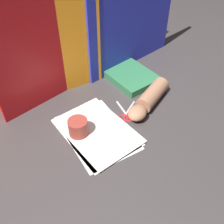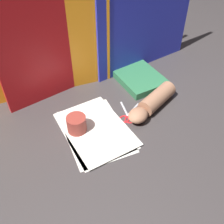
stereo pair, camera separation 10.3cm
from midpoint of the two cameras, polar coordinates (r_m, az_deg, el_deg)
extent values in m
plane|color=#3D3838|center=(1.08, -0.60, -2.25)|extent=(6.00, 6.00, 0.00)
cube|color=orange|center=(1.10, -23.21, 13.73)|extent=(0.72, 0.08, 0.58)
cube|color=red|center=(1.17, -10.64, 18.03)|extent=(0.80, 0.16, 0.58)
cube|color=#2833D1|center=(1.32, 2.19, 20.89)|extent=(0.55, 0.10, 0.55)
cube|color=white|center=(1.04, -6.24, -4.57)|extent=(0.25, 0.34, 0.00)
cube|color=white|center=(1.04, -6.39, -4.39)|extent=(0.24, 0.34, 0.00)
cube|color=white|center=(1.04, -6.09, -4.10)|extent=(0.25, 0.35, 0.00)
cube|color=#2D7247|center=(1.30, 1.83, 7.69)|extent=(0.20, 0.25, 0.03)
sphere|color=silver|center=(1.11, 0.45, -0.42)|extent=(0.01, 0.01, 0.01)
cylinder|color=silver|center=(1.14, -0.51, 0.98)|extent=(0.02, 0.09, 0.01)
torus|color=red|center=(1.09, 1.02, -1.27)|extent=(0.05, 0.05, 0.01)
cylinder|color=silver|center=(1.14, 1.43, 0.96)|extent=(0.08, 0.05, 0.01)
torus|color=red|center=(1.09, -0.15, -1.26)|extent=(0.06, 0.06, 0.01)
cylinder|color=#A87556|center=(1.16, 6.32, 3.67)|extent=(0.20, 0.14, 0.07)
ellipsoid|color=#A87556|center=(1.07, 2.80, -0.31)|extent=(0.11, 0.10, 0.05)
cube|color=white|center=(1.00, 1.16, -6.89)|extent=(0.02, 0.02, 0.00)
cube|color=white|center=(1.02, 2.34, -5.79)|extent=(0.01, 0.02, 0.00)
cylinder|color=#99382D|center=(1.02, -10.26, -3.60)|extent=(0.08, 0.08, 0.08)
camera|label=1|loc=(0.05, -92.87, -2.62)|focal=42.00mm
camera|label=2|loc=(0.05, 87.13, 2.62)|focal=42.00mm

